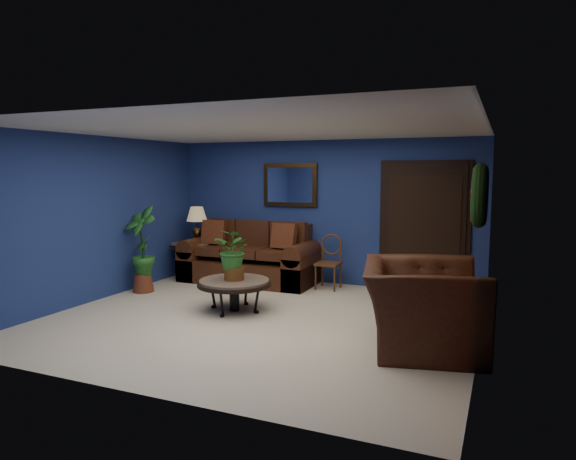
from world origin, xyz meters
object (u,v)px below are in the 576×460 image
at_px(end_table, 198,250).
at_px(coffee_table, 234,284).
at_px(sofa, 251,262).
at_px(table_lamp, 197,220).
at_px(side_chair, 330,258).
at_px(armchair, 422,306).

bearing_deg(end_table, coffee_table, -45.41).
bearing_deg(sofa, coffee_table, -69.62).
relative_size(table_lamp, side_chair, 0.69).
relative_size(sofa, table_lamp, 3.82).
relative_size(sofa, armchair, 1.64).
height_order(coffee_table, table_lamp, table_lamp).
distance_m(sofa, side_chair, 1.48).
bearing_deg(sofa, armchair, -35.17).
distance_m(table_lamp, side_chair, 2.63).
bearing_deg(coffee_table, side_chair, 67.33).
relative_size(coffee_table, side_chair, 1.14).
bearing_deg(end_table, side_chair, 1.50).
bearing_deg(sofa, side_chair, 1.06).
distance_m(sofa, coffee_table, 1.97).
distance_m(end_table, armchair, 5.02).
bearing_deg(coffee_table, sofa, 110.38).
distance_m(sofa, end_table, 1.11).
distance_m(table_lamp, armchair, 5.05).
xyz_separation_m(sofa, side_chair, (1.47, 0.03, 0.16)).
bearing_deg(coffee_table, table_lamp, 134.59).
xyz_separation_m(end_table, armchair, (4.45, -2.32, -0.03)).
height_order(table_lamp, armchair, table_lamp).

